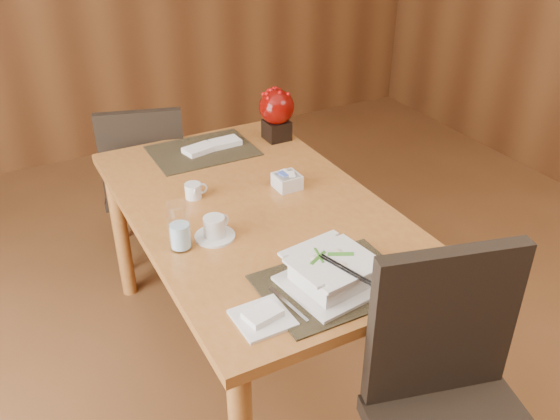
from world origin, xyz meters
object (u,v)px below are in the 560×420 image
bread_plate (263,318)px  far_chair (146,177)px  dining_table (257,227)px  soup_setting (330,273)px  near_chair (454,401)px  sugar_caddy (287,181)px  berry_decor (277,111)px  creamer_jug (193,191)px  coffee_cup (214,229)px  water_glass (179,226)px

bread_plate → far_chair: bearing=86.8°
dining_table → far_chair: (-0.18, 0.91, -0.15)m
soup_setting → near_chair: size_ratio=0.29×
dining_table → sugar_caddy: bearing=22.7°
sugar_caddy → berry_decor: bearing=67.3°
creamer_jug → berry_decor: (0.55, 0.35, 0.11)m
berry_decor → bread_plate: bearing=-119.4°
near_chair → far_chair: 1.90m
coffee_cup → bread_plate: bearing=-95.4°
soup_setting → far_chair: 1.50m
creamer_jug → near_chair: size_ratio=0.08×
far_chair → creamer_jug: bearing=106.2°
coffee_cup → water_glass: water_glass is taller
creamer_jug → sugar_caddy: creamer_jug is taller
bread_plate → near_chair: bearing=-41.3°
dining_table → sugar_caddy: 0.22m
sugar_caddy → coffee_cup: bearing=-152.8°
dining_table → coffee_cup: coffee_cup is taller
soup_setting → water_glass: bearing=120.5°
dining_table → coffee_cup: size_ratio=10.63×
water_glass → bread_plate: (0.08, -0.45, -0.08)m
dining_table → creamer_jug: creamer_jug is taller
bread_plate → sugar_caddy: bearing=56.6°
sugar_caddy → far_chair: size_ratio=0.11×
coffee_cup → water_glass: 0.13m
sugar_caddy → water_glass: bearing=-158.1°
soup_setting → berry_decor: (0.38, 1.07, 0.08)m
coffee_cup → bread_plate: 0.46m
coffee_cup → bread_plate: size_ratio=0.91×
bread_plate → berry_decor: bearing=60.6°
far_chair → near_chair: bearing=116.8°
creamer_jug → berry_decor: 0.66m
soup_setting → water_glass: 0.53m
berry_decor → coffee_cup: bearing=-131.8°
soup_setting → sugar_caddy: (0.19, 0.62, -0.02)m
water_glass → creamer_jug: bearing=62.6°
soup_setting → bread_plate: 0.26m
bread_plate → far_chair: size_ratio=0.17×
soup_setting → coffee_cup: bearing=108.0°
berry_decor → far_chair: 0.77m
dining_table → berry_decor: size_ratio=6.26×
creamer_jug → berry_decor: bearing=37.8°
far_chair → water_glass: bearing=97.6°
coffee_cup → creamer_jug: (0.03, 0.30, -0.00)m
creamer_jug → sugar_caddy: size_ratio=0.85×
soup_setting → coffee_cup: (-0.21, 0.42, -0.02)m
soup_setting → near_chair: bearing=-75.3°
coffee_cup → near_chair: bearing=-65.7°
water_glass → berry_decor: size_ratio=0.71×
near_chair → far_chair: (-0.33, 1.86, -0.06)m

